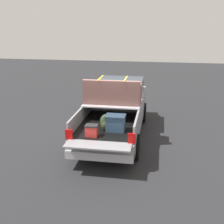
% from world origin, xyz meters
% --- Properties ---
extents(ground_plane, '(40.00, 40.00, 0.00)m').
position_xyz_m(ground_plane, '(0.00, 0.00, 0.00)').
color(ground_plane, '#262628').
extents(pickup_truck, '(6.05, 2.06, 2.23)m').
position_xyz_m(pickup_truck, '(0.36, -0.00, 0.94)').
color(pickup_truck, gray).
rests_on(pickup_truck, ground_plane).
extents(trash_can, '(0.60, 0.60, 0.98)m').
position_xyz_m(trash_can, '(3.20, 1.50, 0.50)').
color(trash_can, '#1E592D').
rests_on(trash_can, ground_plane).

